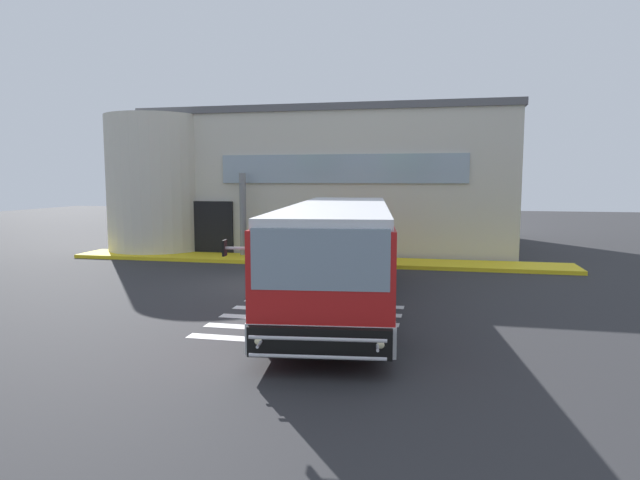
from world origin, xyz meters
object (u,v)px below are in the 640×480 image
entry_support_column (243,214)px  safety_bollard_yellow (284,255)px  passenger_at_curb_edge (298,236)px  passenger_near_column (258,233)px  bus_main_foreground (340,255)px  passenger_by_doorway (277,234)px

entry_support_column → safety_bollard_yellow: size_ratio=3.86×
safety_bollard_yellow → entry_support_column: bearing=142.0°
entry_support_column → passenger_at_curb_edge: (2.58, -0.57, -0.81)m
entry_support_column → passenger_near_column: entry_support_column is taller
entry_support_column → safety_bollard_yellow: (2.30, -1.80, -1.44)m
passenger_near_column → safety_bollard_yellow: 2.21m
bus_main_foreground → passenger_at_curb_edge: (-2.99, 7.12, -0.26)m
passenger_by_doorway → safety_bollard_yellow: 1.81m
passenger_by_doorway → safety_bollard_yellow: (0.72, -1.54, -0.63)m
passenger_at_curb_edge → safety_bollard_yellow: (-0.28, -1.23, -0.63)m
safety_bollard_yellow → passenger_by_doorway: bearing=115.1°
entry_support_column → safety_bollard_yellow: bearing=-38.0°
passenger_at_curb_edge → safety_bollard_yellow: size_ratio=1.86×
entry_support_column → bus_main_foreground: 9.51m
passenger_at_curb_edge → bus_main_foreground: bearing=-67.2°
passenger_by_doorway → safety_bollard_yellow: size_ratio=1.86×
entry_support_column → passenger_by_doorway: 1.79m
bus_main_foreground → passenger_at_curb_edge: 7.72m
safety_bollard_yellow → passenger_at_curb_edge: bearing=77.1°
entry_support_column → passenger_at_curb_edge: size_ratio=2.08×
passenger_at_curb_edge → safety_bollard_yellow: 1.41m
bus_main_foreground → passenger_near_column: bus_main_foreground is taller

